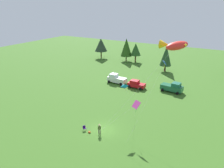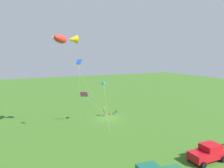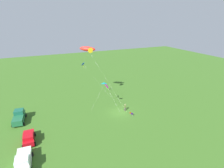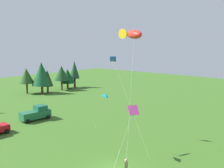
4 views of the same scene
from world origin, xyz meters
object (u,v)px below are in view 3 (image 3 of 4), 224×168
Objects in this scene: backpack_on_grass at (130,113)px; kite_delta_teal at (104,83)px; kite_diamond_rainbow at (107,86)px; folding_chair at (132,114)px; kite_large_fish at (88,49)px; car_red_sedan at (29,138)px; kite_diamond_blue at (85,66)px; person_kite_flyer at (125,107)px; truck_white_pickup at (23,161)px; truck_green_flatbed at (19,117)px.

kite_delta_teal is at bearing 54.73° from backpack_on_grass.
backpack_on_grass is 0.05× the size of kite_diamond_rainbow.
folding_chair is at bearing -134.23° from kite_delta_teal.
folding_chair is 9.37m from kite_diamond_rainbow.
car_red_sedan is at bearing 128.44° from kite_large_fish.
kite_large_fish is 1.32× the size of kite_diamond_blue.
kite_large_fish reaches higher than person_kite_flyer.
truck_green_flatbed is at bearing -172.36° from truck_white_pickup.
truck_white_pickup is 0.85× the size of kite_diamond_rainbow.
kite_large_fish is at bearing -42.01° from kite_diamond_blue.
truck_green_flatbed is 19.83m from kite_delta_teal.
folding_chair is 0.19× the size of car_red_sedan.
kite_delta_teal reaches higher than truck_green_flatbed.
person_kite_flyer is 7.86m from kite_delta_teal.
truck_green_flatbed is (5.09, 23.17, 0.08)m from person_kite_flyer.
car_red_sedan is at bearing 127.15° from kite_diamond_blue.
kite_diamond_rainbow is at bearing -140.92° from kite_large_fish.
kite_diamond_blue is at bearing -77.41° from truck_green_flatbed.
kite_diamond_rainbow is (7.54, 3.16, 4.59)m from folding_chair.
folding_chair is at bearing -103.07° from truck_green_flatbed.
person_kite_flyer is 2.12× the size of folding_chair.
kite_delta_teal is (5.31, -16.70, 6.15)m from car_red_sedan.
kite_diamond_blue is (7.11, 7.56, 9.24)m from person_kite_flyer.
kite_diamond_rainbow is at bearing 57.73° from folding_chair.
car_red_sedan is at bearing 176.04° from truck_white_pickup.
truck_green_flatbed is (7.79, 23.56, 0.61)m from folding_chair.
folding_chair is 0.14× the size of kite_diamond_rainbow.
person_kite_flyer is 5.44× the size of backpack_on_grass.
kite_large_fish is at bearing 12.47° from kite_delta_teal.
person_kite_flyer is 0.34× the size of truck_white_pickup.
kite_delta_teal reaches higher than backpack_on_grass.
folding_chair is 21.62m from car_red_sedan.
kite_diamond_rainbow is at bearing -85.48° from truck_green_flatbed.
truck_white_pickup and truck_green_flatbed have the same top height.
kite_diamond_blue reaches higher than person_kite_flyer.
car_red_sedan reaches higher than backpack_on_grass.
kite_diamond_blue is at bearing 43.36° from backpack_on_grass.
kite_delta_teal is (2.08, 4.52, 6.08)m from person_kite_flyer.
kite_large_fish is 1.98× the size of kite_delta_teal.
kite_diamond_blue reaches higher than backpack_on_grass.
truck_white_pickup is at bearing 108.52° from backpack_on_grass.
kite_diamond_blue reaches higher than truck_green_flatbed.
kite_diamond_blue is at bearing 137.99° from kite_large_fish.
backpack_on_grass is (1.15, -0.22, -0.38)m from folding_chair.
kite_diamond_rainbow is at bearing -115.32° from kite_diamond_blue.
folding_chair is at bearing 169.26° from backpack_on_grass.
car_red_sedan is (-0.54, 21.61, 0.46)m from folding_chair.
backpack_on_grass is 23.73m from truck_white_pickup.
kite_diamond_rainbow is (8.08, -18.45, 4.12)m from car_red_sedan.
truck_white_pickup reaches higher than person_kite_flyer.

